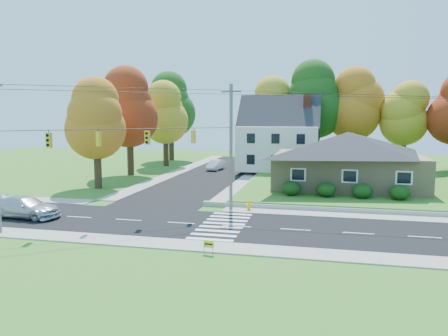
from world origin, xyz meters
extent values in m
plane|color=#3D7923|center=(0.00, 0.00, 0.00)|extent=(120.00, 120.00, 0.00)
cube|color=black|center=(0.00, 0.00, 0.01)|extent=(90.00, 8.00, 0.02)
cube|color=black|center=(-8.00, 26.00, 0.01)|extent=(8.00, 44.00, 0.02)
cube|color=#9C9A90|center=(0.00, 5.00, 0.04)|extent=(90.00, 2.00, 0.08)
cube|color=#9C9A90|center=(0.00, -5.00, 0.04)|extent=(90.00, 2.00, 0.08)
cube|color=#3D7923|center=(13.00, 21.00, 0.25)|extent=(30.00, 30.00, 0.50)
cube|color=tan|center=(8.00, 16.00, 2.10)|extent=(14.00, 10.00, 3.20)
pyramid|color=#26262B|center=(8.00, 16.00, 4.80)|extent=(14.60, 10.60, 2.20)
cube|color=silver|center=(0.00, 28.00, 3.30)|extent=(10.00, 8.00, 5.60)
pyramid|color=#26262B|center=(0.00, 28.00, 7.30)|extent=(10.40, 8.40, 2.40)
cube|color=brown|center=(3.50, 28.00, 5.30)|extent=(0.90, 0.90, 9.60)
ellipsoid|color=#163A10|center=(3.00, 9.80, 1.14)|extent=(1.70, 1.70, 1.27)
ellipsoid|color=#163A10|center=(6.00, 9.80, 1.14)|extent=(1.70, 1.70, 1.27)
ellipsoid|color=#163A10|center=(9.00, 9.80, 1.14)|extent=(1.70, 1.70, 1.27)
ellipsoid|color=#163A10|center=(12.00, 9.80, 1.14)|extent=(1.70, 1.70, 1.27)
cylinder|color=#666059|center=(-1.50, 5.20, 5.00)|extent=(0.26, 0.26, 10.00)
cube|color=#666059|center=(-1.50, 5.20, 9.40)|extent=(1.60, 0.12, 0.12)
cube|color=gold|center=(-12.00, -3.20, 5.95)|extent=(0.34, 0.26, 1.00)
cube|color=gold|center=(-9.50, -1.20, 5.95)|extent=(0.26, 0.34, 1.00)
cube|color=gold|center=(-6.80, 0.95, 5.95)|extent=(0.34, 0.26, 1.00)
cube|color=gold|center=(-4.00, 3.20, 5.95)|extent=(0.26, 0.34, 1.00)
cylinder|color=black|center=(-8.00, 0.00, 6.60)|extent=(13.02, 10.43, 0.04)
cylinder|color=#3F2A19|center=(-2.00, 34.00, 3.20)|extent=(0.80, 0.80, 5.40)
sphere|color=gold|center=(-2.00, 34.00, 7.10)|extent=(6.72, 6.72, 6.72)
sphere|color=gold|center=(-2.00, 34.00, 8.78)|extent=(5.91, 5.91, 5.91)
sphere|color=gold|center=(-2.00, 34.00, 10.46)|extent=(5.11, 5.11, 5.11)
cylinder|color=#3F2A19|center=(4.00, 33.00, 3.65)|extent=(0.86, 0.86, 6.30)
sphere|color=#1E4F16|center=(4.00, 33.00, 8.20)|extent=(7.84, 7.84, 7.84)
sphere|color=#1E4F16|center=(4.00, 33.00, 10.16)|extent=(6.90, 6.90, 6.90)
sphere|color=#1E4F16|center=(4.00, 33.00, 12.12)|extent=(5.96, 5.96, 5.96)
cylinder|color=#3F2A19|center=(10.00, 34.00, 3.43)|extent=(0.83, 0.83, 5.85)
sphere|color=#C66D1B|center=(10.00, 34.00, 7.65)|extent=(7.28, 7.28, 7.28)
sphere|color=#C66D1B|center=(10.00, 34.00, 9.47)|extent=(6.41, 6.41, 6.41)
sphere|color=#C66D1B|center=(10.00, 34.00, 11.29)|extent=(5.53, 5.53, 5.53)
cylinder|color=#3F2A19|center=(16.00, 33.00, 2.98)|extent=(0.77, 0.77, 4.95)
sphere|color=gold|center=(16.00, 33.00, 6.55)|extent=(6.16, 6.16, 6.16)
sphere|color=gold|center=(16.00, 33.00, 8.09)|extent=(5.42, 5.42, 5.42)
sphere|color=gold|center=(16.00, 33.00, 9.63)|extent=(4.68, 4.68, 4.68)
cylinder|color=#3F2A19|center=(-17.00, 12.00, 2.48)|extent=(0.77, 0.77, 4.95)
sphere|color=#C66D1B|center=(-17.00, 12.00, 6.05)|extent=(6.16, 6.16, 6.16)
sphere|color=#C66D1B|center=(-17.00, 12.00, 7.59)|extent=(5.42, 5.42, 5.42)
sphere|color=#C66D1B|center=(-17.00, 12.00, 9.13)|extent=(4.68, 4.68, 4.68)
cylinder|color=#3F2A19|center=(-18.00, 22.00, 2.93)|extent=(0.83, 0.83, 5.85)
sphere|color=maroon|center=(-18.00, 22.00, 7.15)|extent=(7.28, 7.28, 7.28)
sphere|color=maroon|center=(-18.00, 22.00, 8.97)|extent=(6.41, 6.41, 6.41)
sphere|color=maroon|center=(-18.00, 22.00, 10.79)|extent=(5.53, 5.53, 5.53)
cylinder|color=#3F2A19|center=(-17.00, 32.00, 2.70)|extent=(0.80, 0.80, 5.40)
sphere|color=gold|center=(-17.00, 32.00, 6.60)|extent=(6.72, 6.72, 6.72)
sphere|color=gold|center=(-17.00, 32.00, 8.28)|extent=(5.91, 5.91, 5.91)
sphere|color=gold|center=(-17.00, 32.00, 9.96)|extent=(5.11, 5.11, 5.11)
cylinder|color=#3F2A19|center=(-19.00, 40.00, 3.15)|extent=(0.86, 0.86, 6.30)
sphere|color=#1E4F16|center=(-19.00, 40.00, 7.70)|extent=(7.84, 7.84, 7.84)
sphere|color=#1E4F16|center=(-19.00, 40.00, 9.66)|extent=(6.90, 6.90, 6.90)
sphere|color=#1E4F16|center=(-19.00, 40.00, 11.62)|extent=(5.96, 5.96, 5.96)
imported|color=silver|center=(-15.81, -0.98, 0.80)|extent=(5.56, 2.60, 1.57)
imported|color=silver|center=(-8.67, 28.97, 0.71)|extent=(1.93, 4.31, 1.37)
cylinder|color=#FFC604|center=(-0.01, 5.04, 0.05)|extent=(0.39, 0.39, 0.11)
cylinder|color=#FFC604|center=(-0.01, 5.04, 0.37)|extent=(0.26, 0.26, 0.59)
sphere|color=#FFC604|center=(-0.01, 5.04, 0.73)|extent=(0.28, 0.28, 0.28)
cylinder|color=#FFC604|center=(-0.01, 5.04, 0.48)|extent=(0.49, 0.16, 0.13)
cylinder|color=black|center=(-0.56, -6.20, 0.26)|extent=(0.02, 0.02, 0.52)
cylinder|color=black|center=(-0.10, -6.20, 0.26)|extent=(0.02, 0.02, 0.52)
cube|color=yellow|center=(-0.33, -6.20, 0.58)|extent=(0.62, 0.14, 0.42)
camera|label=1|loc=(5.66, -28.64, 7.68)|focal=35.00mm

